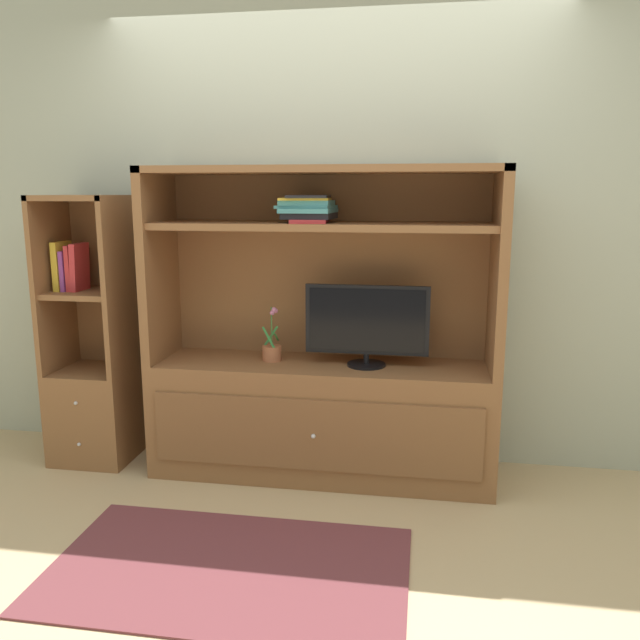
{
  "coord_description": "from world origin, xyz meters",
  "views": [
    {
      "loc": [
        0.53,
        -2.9,
        1.54
      ],
      "look_at": [
        0.0,
        0.35,
        0.88
      ],
      "focal_mm": 35.83,
      "sensor_mm": 36.0,
      "label": 1
    }
  ],
  "objects_px": {
    "media_console": "(322,383)",
    "magazine_stack": "(308,209)",
    "potted_plant": "(272,350)",
    "bookshelf_tall": "(95,373)",
    "tv_monitor": "(367,323)",
    "upright_book_row": "(71,267)"
  },
  "relations": [
    {
      "from": "media_console",
      "to": "magazine_stack",
      "type": "bearing_deg",
      "value": -174.23
    },
    {
      "from": "media_console",
      "to": "potted_plant",
      "type": "height_order",
      "value": "media_console"
    },
    {
      "from": "potted_plant",
      "to": "bookshelf_tall",
      "type": "xyz_separation_m",
      "value": [
        -1.06,
        -0.01,
        -0.18
      ]
    },
    {
      "from": "media_console",
      "to": "bookshelf_tall",
      "type": "height_order",
      "value": "media_console"
    },
    {
      "from": "magazine_stack",
      "to": "bookshelf_tall",
      "type": "xyz_separation_m",
      "value": [
        -1.27,
        0.01,
        -0.95
      ]
    },
    {
      "from": "tv_monitor",
      "to": "magazine_stack",
      "type": "bearing_deg",
      "value": 178.71
    },
    {
      "from": "media_console",
      "to": "magazine_stack",
      "type": "distance_m",
      "value": 0.94
    },
    {
      "from": "tv_monitor",
      "to": "bookshelf_tall",
      "type": "bearing_deg",
      "value": 179.41
    },
    {
      "from": "tv_monitor",
      "to": "potted_plant",
      "type": "relative_size",
      "value": 2.2
    },
    {
      "from": "potted_plant",
      "to": "bookshelf_tall",
      "type": "distance_m",
      "value": 1.07
    },
    {
      "from": "tv_monitor",
      "to": "potted_plant",
      "type": "height_order",
      "value": "tv_monitor"
    },
    {
      "from": "media_console",
      "to": "bookshelf_tall",
      "type": "relative_size",
      "value": 1.22
    },
    {
      "from": "media_console",
      "to": "upright_book_row",
      "type": "xyz_separation_m",
      "value": [
        -1.43,
        -0.01,
        0.61
      ]
    },
    {
      "from": "tv_monitor",
      "to": "potted_plant",
      "type": "bearing_deg",
      "value": 177.23
    },
    {
      "from": "potted_plant",
      "to": "upright_book_row",
      "type": "bearing_deg",
      "value": -179.06
    },
    {
      "from": "tv_monitor",
      "to": "media_console",
      "type": "bearing_deg",
      "value": 176.67
    },
    {
      "from": "potted_plant",
      "to": "magazine_stack",
      "type": "xyz_separation_m",
      "value": [
        0.21,
        -0.02,
        0.77
      ]
    },
    {
      "from": "potted_plant",
      "to": "upright_book_row",
      "type": "xyz_separation_m",
      "value": [
        -1.15,
        -0.02,
        0.44
      ]
    },
    {
      "from": "tv_monitor",
      "to": "potted_plant",
      "type": "distance_m",
      "value": 0.55
    },
    {
      "from": "magazine_stack",
      "to": "bookshelf_tall",
      "type": "distance_m",
      "value": 1.58
    },
    {
      "from": "media_console",
      "to": "magazine_stack",
      "type": "xyz_separation_m",
      "value": [
        -0.07,
        -0.01,
        0.94
      ]
    },
    {
      "from": "tv_monitor",
      "to": "magazine_stack",
      "type": "xyz_separation_m",
      "value": [
        -0.31,
        0.01,
        0.6
      ]
    }
  ]
}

